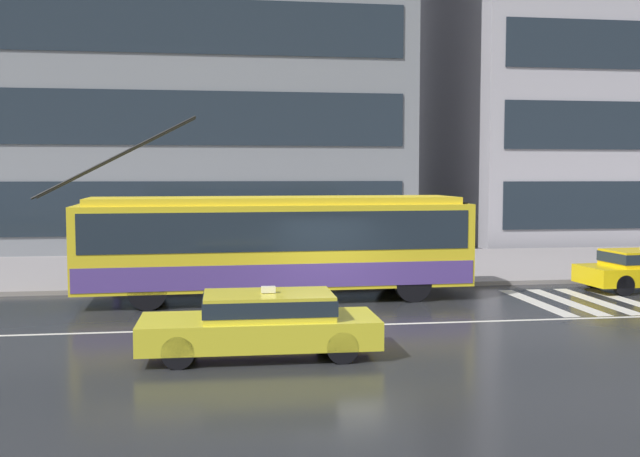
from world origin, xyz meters
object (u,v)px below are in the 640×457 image
object	(u,v)px
trolleybus	(276,243)
pedestrian_walking_past	(114,232)
taxi_oncoming_near	(263,321)
pedestrian_approaching_curb	(386,230)
bus_shelter	(265,218)
pedestrian_at_shelter	(386,249)
pedestrian_waiting_by_pole	(304,253)

from	to	relation	value
trolleybus	pedestrian_walking_past	xyz separation A→B (m)	(-4.96, 3.49, 0.10)
taxi_oncoming_near	pedestrian_approaching_curb	xyz separation A→B (m)	(4.94, 10.31, 0.97)
trolleybus	taxi_oncoming_near	xyz separation A→B (m)	(-0.84, -6.65, -0.92)
bus_shelter	pedestrian_at_shelter	bearing A→B (deg)	-11.76
pedestrian_at_shelter	pedestrian_approaching_curb	world-z (taller)	pedestrian_approaching_curb
taxi_oncoming_near	pedestrian_at_shelter	distance (m)	10.32
trolleybus	pedestrian_walking_past	size ratio (longest dim) A/B	6.22
bus_shelter	pedestrian_at_shelter	distance (m)	4.12
taxi_oncoming_near	bus_shelter	size ratio (longest dim) A/B	1.13
trolleybus	pedestrian_at_shelter	distance (m)	4.63
pedestrian_walking_past	trolleybus	bearing A→B (deg)	-35.14
trolleybus	taxi_oncoming_near	distance (m)	6.76
taxi_oncoming_near	bus_shelter	world-z (taller)	bus_shelter
taxi_oncoming_near	trolleybus	bearing A→B (deg)	82.83
taxi_oncoming_near	pedestrian_approaching_curb	size ratio (longest dim) A/B	2.42
taxi_oncoming_near	pedestrian_at_shelter	size ratio (longest dim) A/B	2.75
trolleybus	pedestrian_walking_past	bearing A→B (deg)	144.86
bus_shelter	pedestrian_waiting_by_pole	size ratio (longest dim) A/B	2.58
trolleybus	pedestrian_at_shelter	xyz separation A→B (m)	(3.83, 2.55, -0.47)
pedestrian_at_shelter	bus_shelter	bearing A→B (deg)	168.24
trolleybus	pedestrian_waiting_by_pole	bearing A→B (deg)	64.70
pedestrian_approaching_curb	pedestrian_waiting_by_pole	bearing A→B (deg)	-155.65
taxi_oncoming_near	bus_shelter	xyz separation A→B (m)	(0.76, 10.01, 1.45)
pedestrian_at_shelter	pedestrian_walking_past	size ratio (longest dim) A/B	0.88
trolleybus	taxi_oncoming_near	world-z (taller)	trolleybus
taxi_oncoming_near	pedestrian_waiting_by_pole	distance (m)	9.15
bus_shelter	pedestrian_approaching_curb	size ratio (longest dim) A/B	2.15
bus_shelter	pedestrian_walking_past	size ratio (longest dim) A/B	2.13
pedestrian_approaching_curb	pedestrian_walking_past	xyz separation A→B (m)	(-9.07, -0.17, 0.05)
pedestrian_approaching_curb	pedestrian_walking_past	size ratio (longest dim) A/B	0.99
pedestrian_approaching_curb	pedestrian_walking_past	world-z (taller)	pedestrian_walking_past
trolleybus	taxi_oncoming_near	bearing A→B (deg)	-97.17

